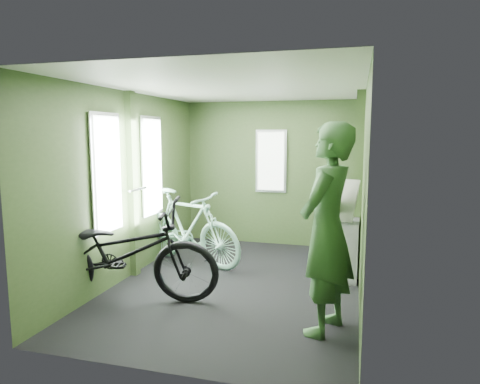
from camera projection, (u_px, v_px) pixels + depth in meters
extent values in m
plane|color=black|center=(238.00, 284.00, 5.12)|extent=(4.00, 4.00, 0.00)
cube|color=silver|center=(238.00, 88.00, 4.81)|extent=(2.80, 4.00, 0.02)
cube|color=#324721|center=(271.00, 174.00, 6.88)|extent=(2.80, 0.02, 2.30)
cube|color=#324721|center=(162.00, 223.00, 3.06)|extent=(2.80, 0.02, 2.30)
cube|color=#324721|center=(130.00, 185.00, 5.33)|extent=(0.02, 4.00, 2.30)
cube|color=#324721|center=(363.00, 193.00, 4.60)|extent=(0.02, 4.00, 2.30)
cube|color=#324721|center=(133.00, 185.00, 5.32)|extent=(0.08, 0.12, 2.30)
cube|color=silver|center=(108.00, 173.00, 4.77)|extent=(0.02, 0.56, 1.34)
cube|color=silver|center=(153.00, 166.00, 5.82)|extent=(0.02, 0.56, 1.34)
cube|color=white|center=(106.00, 125.00, 4.70)|extent=(0.00, 0.12, 0.12)
cube|color=white|center=(153.00, 127.00, 5.75)|extent=(0.00, 0.12, 0.12)
cylinder|color=silver|center=(138.00, 189.00, 5.31)|extent=(0.03, 0.40, 0.03)
cube|color=#324721|center=(358.00, 187.00, 5.18)|extent=(0.10, 0.10, 2.30)
cube|color=white|center=(363.00, 129.00, 5.37)|extent=(0.02, 0.40, 0.50)
cube|color=silver|center=(271.00, 161.00, 6.81)|extent=(0.50, 0.02, 1.00)
imported|color=black|center=(124.00, 301.00, 4.58)|extent=(2.18, 1.19, 1.18)
imported|color=#8CCAAF|center=(188.00, 264.00, 5.89)|extent=(1.87, 1.23, 1.12)
imported|color=#375E33|center=(327.00, 229.00, 3.78)|extent=(0.65, 0.80, 1.89)
cube|color=silver|center=(340.00, 200.00, 4.00)|extent=(0.36, 0.29, 0.38)
cube|color=slate|center=(348.00, 250.00, 5.17)|extent=(0.23, 0.32, 0.78)
cube|color=navy|center=(338.00, 248.00, 5.93)|extent=(0.58, 0.91, 0.43)
cube|color=navy|center=(355.00, 216.00, 5.81)|extent=(0.16, 0.86, 0.48)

